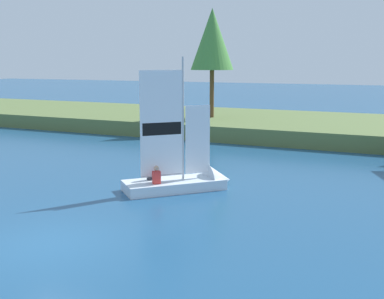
{
  "coord_description": "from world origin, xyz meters",
  "views": [
    {
      "loc": [
        8.84,
        -9.85,
        4.86
      ],
      "look_at": [
        0.26,
        8.77,
        1.2
      ],
      "focal_mm": 46.1,
      "sensor_mm": 36.0,
      "label": 1
    }
  ],
  "objects": [
    {
      "name": "ground_plane",
      "position": [
        0.0,
        0.0,
        0.0
      ],
      "size": [
        200.0,
        200.0,
        0.0
      ],
      "primitive_type": "plane",
      "color": "navy"
    },
    {
      "name": "shore_bank",
      "position": [
        0.0,
        23.6,
        0.49
      ],
      "size": [
        80.0,
        12.05,
        0.98
      ],
      "primitive_type": "cube",
      "color": "#5B703D",
      "rests_on": "ground"
    },
    {
      "name": "shoreline_tree_left",
      "position": [
        -4.42,
        22.24,
        6.36
      ],
      "size": [
        2.98,
        2.98,
        7.5
      ],
      "color": "brown",
      "rests_on": "shore_bank"
    },
    {
      "name": "sailboat",
      "position": [
        1.03,
        7.07,
        0.37
      ],
      "size": [
        4.0,
        4.09,
        5.53
      ],
      "rotation": [
        0.0,
        0.0,
        0.81
      ],
      "color": "silver",
      "rests_on": "ground"
    }
  ]
}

